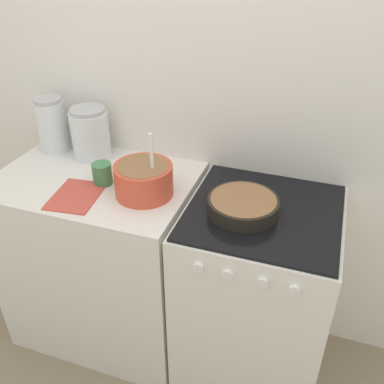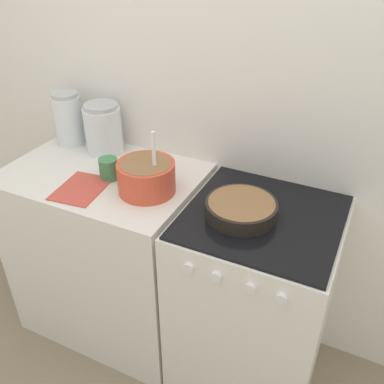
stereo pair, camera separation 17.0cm
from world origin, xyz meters
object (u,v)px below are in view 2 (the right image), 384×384
Objects in this scene: mixing_bowl at (146,175)px; storage_jar_left at (69,122)px; storage_jar_middle at (104,131)px; stove at (254,301)px; tin_can at (109,169)px; baking_pan at (241,208)px.

mixing_bowl is 1.06× the size of storage_jar_left.
storage_jar_left is 1.09× the size of storage_jar_middle.
storage_jar_left is (-1.08, 0.19, 0.58)m from stove.
storage_jar_middle is at bearing 128.88° from tin_can.
storage_jar_middle is (-0.38, 0.23, 0.03)m from mixing_bowl.
stove is at bearing 1.71° from tin_can.
storage_jar_left reaches higher than storage_jar_middle.
mixing_bowl is 0.21m from tin_can.
mixing_bowl reaches higher than tin_can.
tin_can is at bearing -178.29° from stove.
mixing_bowl is 1.01× the size of baking_pan.
tin_can is at bearing 174.68° from mixing_bowl.
storage_jar_left reaches higher than stove.
stove is 1.24m from storage_jar_left.
tin_can reaches higher than baking_pan.
storage_jar_left is (-1.00, 0.23, 0.08)m from baking_pan.
storage_jar_middle reaches higher than tin_can.
storage_jar_middle is 2.54× the size of tin_can.
baking_pan is 0.83m from storage_jar_middle.
mixing_bowl is 0.42m from baking_pan.
storage_jar_middle is at bearing 0.00° from storage_jar_left.
mixing_bowl is at bearing -175.39° from stove.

